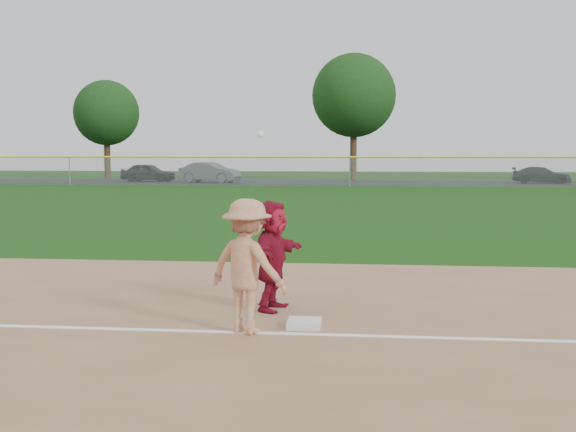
# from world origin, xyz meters

# --- Properties ---
(ground) EXTENTS (160.00, 160.00, 0.00)m
(ground) POSITION_xyz_m (0.00, 0.00, 0.00)
(ground) COLOR #133E0C
(ground) RESTS_ON ground
(foul_line) EXTENTS (60.00, 0.10, 0.01)m
(foul_line) POSITION_xyz_m (0.00, -0.80, 0.03)
(foul_line) COLOR white
(foul_line) RESTS_ON infield_dirt
(parking_asphalt) EXTENTS (120.00, 10.00, 0.01)m
(parking_asphalt) POSITION_xyz_m (0.00, 46.00, 0.01)
(parking_asphalt) COLOR black
(parking_asphalt) RESTS_ON ground
(first_base) EXTENTS (0.43, 0.43, 0.10)m
(first_base) POSITION_xyz_m (0.42, -0.42, 0.07)
(first_base) COLOR silver
(first_base) RESTS_ON infield_dirt
(base_runner) EXTENTS (0.77, 1.54, 1.58)m
(base_runner) POSITION_xyz_m (-0.12, 0.58, 0.81)
(base_runner) COLOR maroon
(base_runner) RESTS_ON infield_dirt
(car_left) EXTENTS (4.44, 2.22, 1.45)m
(car_left) POSITION_xyz_m (-16.09, 46.05, 0.74)
(car_left) COLOR black
(car_left) RESTS_ON parking_asphalt
(car_mid) EXTENTS (5.01, 2.82, 1.56)m
(car_mid) POSITION_xyz_m (-10.85, 44.94, 0.79)
(car_mid) COLOR #54565B
(car_mid) RESTS_ON parking_asphalt
(car_right) EXTENTS (4.52, 2.50, 1.24)m
(car_right) POSITION_xyz_m (14.15, 46.15, 0.63)
(car_right) COLOR black
(car_right) RESTS_ON parking_asphalt
(first_base_play) EXTENTS (1.25, 1.03, 2.54)m
(first_base_play) POSITION_xyz_m (-0.26, -0.77, 0.87)
(first_base_play) COLOR #A9A9AC
(first_base_play) RESTS_ON infield_dirt
(outfield_fence) EXTENTS (110.00, 0.12, 110.00)m
(outfield_fence) POSITION_xyz_m (0.00, 40.00, 1.96)
(outfield_fence) COLOR #999EA0
(outfield_fence) RESTS_ON ground
(tree_1) EXTENTS (5.80, 5.80, 8.75)m
(tree_1) POSITION_xyz_m (-22.00, 53.00, 5.83)
(tree_1) COLOR #382314
(tree_1) RESTS_ON ground
(tree_2) EXTENTS (7.00, 7.00, 10.58)m
(tree_2) POSITION_xyz_m (0.00, 51.50, 7.06)
(tree_2) COLOR #3A2715
(tree_2) RESTS_ON ground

